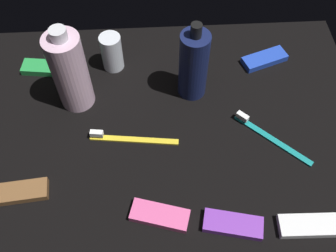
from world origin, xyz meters
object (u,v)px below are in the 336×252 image
object	(u,v)px
snack_bar_purple	(233,224)
toothbrush_teal	(268,135)
lotion_bottle	(194,65)
bodywash_bottle	(70,71)
toothbrush_yellow	(129,138)
deodorant_stick	(112,52)
snack_bar_green	(45,68)
snack_bar_blue	(264,59)
snack_bar_pink	(160,215)
snack_bar_brown	(19,192)
snack_bar_white	(308,226)

from	to	relation	value
snack_bar_purple	toothbrush_teal	bearing A→B (deg)	74.05
snack_bar_purple	lotion_bottle	bearing A→B (deg)	110.93
bodywash_bottle	toothbrush_yellow	size ratio (longest dim) A/B	1.11
deodorant_stick	toothbrush_yellow	xyz separation A→B (cm)	(3.44, -20.53, -3.78)
snack_bar_green	snack_bar_blue	xyz separation A→B (cm)	(50.64, -0.06, 0.00)
deodorant_stick	snack_bar_green	world-z (taller)	deodorant_stick
bodywash_bottle	snack_bar_green	xyz separation A→B (cm)	(-8.11, 9.06, -8.40)
snack_bar_purple	snack_bar_pink	world-z (taller)	same
snack_bar_purple	snack_bar_brown	bearing A→B (deg)	-179.43
lotion_bottle	snack_bar_pink	xyz separation A→B (cm)	(-8.29, -28.82, -7.47)
deodorant_stick	snack_bar_purple	bearing A→B (deg)	-61.08
deodorant_stick	snack_bar_purple	world-z (taller)	deodorant_stick
snack_bar_green	snack_bar_blue	size ratio (longest dim) A/B	1.00
bodywash_bottle	snack_bar_green	world-z (taller)	bodywash_bottle
snack_bar_pink	snack_bar_white	distance (cm)	26.16
deodorant_stick	snack_bar_blue	size ratio (longest dim) A/B	0.84
snack_bar_brown	snack_bar_white	xyz separation A→B (cm)	(51.67, -9.26, 0.00)
snack_bar_purple	snack_bar_green	size ratio (longest dim) A/B	1.00
bodywash_bottle	snack_bar_blue	xyz separation A→B (cm)	(42.53, 9.00, -8.40)
deodorant_stick	toothbrush_teal	xyz separation A→B (cm)	(31.71, -21.39, -3.78)
toothbrush_teal	snack_bar_purple	size ratio (longest dim) A/B	1.34
lotion_bottle	snack_bar_brown	distance (cm)	41.67
deodorant_stick	toothbrush_yellow	distance (cm)	21.15
deodorant_stick	snack_bar_brown	size ratio (longest dim) A/B	0.84
deodorant_stick	snack_bar_white	xyz separation A→B (cm)	(34.99, -40.43, -3.63)
bodywash_bottle	snack_bar_purple	bearing A→B (deg)	-45.63
bodywash_bottle	toothbrush_teal	world-z (taller)	bodywash_bottle
toothbrush_yellow	snack_bar_pink	size ratio (longest dim) A/B	1.73
bodywash_bottle	deodorant_stick	world-z (taller)	bodywash_bottle
toothbrush_teal	snack_bar_purple	distance (cm)	20.62
lotion_bottle	snack_bar_pink	world-z (taller)	lotion_bottle
snack_bar_pink	deodorant_stick	bearing A→B (deg)	119.97
deodorant_stick	snack_bar_white	size ratio (longest dim) A/B	0.84
bodywash_bottle	snack_bar_pink	bearing A→B (deg)	-59.07
lotion_bottle	toothbrush_yellow	world-z (taller)	lotion_bottle
snack_bar_green	bodywash_bottle	bearing A→B (deg)	-40.70
toothbrush_teal	toothbrush_yellow	size ratio (longest dim) A/B	0.77
lotion_bottle	snack_bar_purple	xyz separation A→B (cm)	(4.49, -31.20, -7.47)
deodorant_stick	toothbrush_teal	size ratio (longest dim) A/B	0.63
snack_bar_purple	snack_bar_blue	world-z (taller)	same
toothbrush_teal	snack_bar_blue	world-z (taller)	toothbrush_teal
lotion_bottle	toothbrush_yellow	xyz separation A→B (cm)	(-13.89, -12.25, -7.61)
toothbrush_yellow	snack_bar_brown	xyz separation A→B (cm)	(-20.11, -10.65, 0.14)
bodywash_bottle	snack_bar_white	bearing A→B (deg)	-36.04
bodywash_bottle	deodorant_stick	xyz separation A→B (cm)	(7.48, 9.53, -4.76)
toothbrush_yellow	snack_bar_brown	distance (cm)	22.76
toothbrush_yellow	snack_bar_brown	bearing A→B (deg)	-152.10
snack_bar_white	snack_bar_purple	bearing A→B (deg)	177.40
toothbrush_teal	snack_bar_brown	xyz separation A→B (cm)	(-48.39, -9.79, 0.14)
snack_bar_blue	snack_bar_white	world-z (taller)	same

